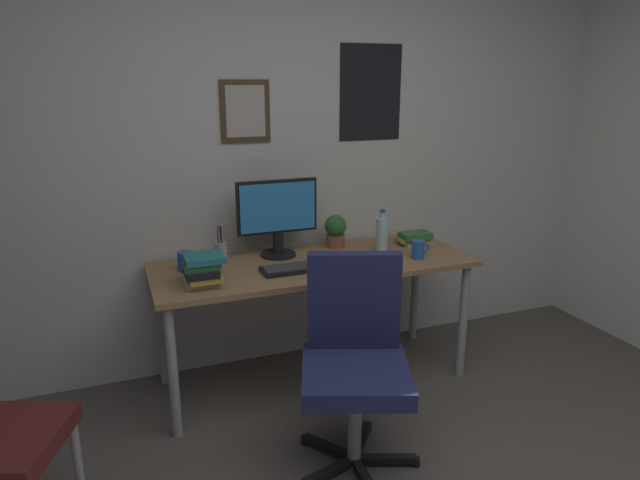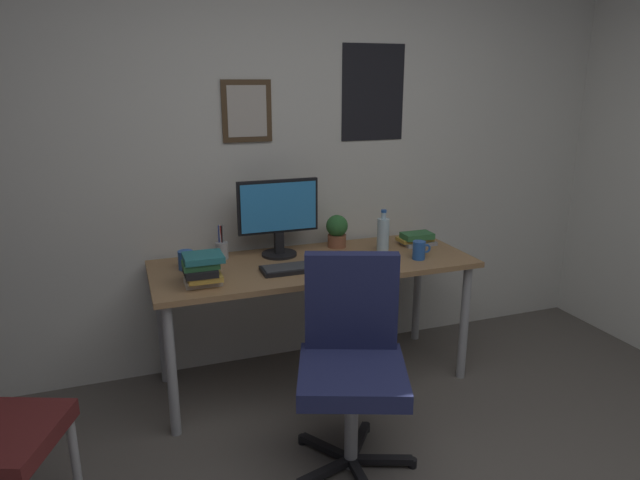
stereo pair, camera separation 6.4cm
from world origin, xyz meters
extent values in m
cube|color=silver|center=(0.00, 2.15, 1.30)|extent=(4.40, 0.08, 2.60)
cube|color=#4C3823|center=(-0.27, 2.11, 1.52)|extent=(0.28, 0.02, 0.34)
cube|color=beige|center=(-0.27, 2.09, 1.52)|extent=(0.22, 0.00, 0.28)
cube|color=black|center=(0.51, 2.11, 1.61)|extent=(0.40, 0.01, 0.56)
cube|color=#936D47|center=(0.00, 1.74, 0.71)|extent=(1.76, 0.67, 0.03)
cylinder|color=#9EA0A5|center=(-0.82, 1.46, 0.35)|extent=(0.05, 0.05, 0.69)
cylinder|color=#9EA0A5|center=(0.82, 1.46, 0.35)|extent=(0.05, 0.05, 0.69)
cylinder|color=#9EA0A5|center=(-0.82, 2.01, 0.35)|extent=(0.05, 0.05, 0.69)
cylinder|color=#9EA0A5|center=(0.82, 2.01, 0.35)|extent=(0.05, 0.05, 0.69)
cube|color=#1E234C|center=(-0.10, 0.95, 0.46)|extent=(0.59, 0.59, 0.08)
cube|color=#1E234C|center=(-0.03, 1.14, 0.72)|extent=(0.42, 0.21, 0.45)
cylinder|color=#9EA0A5|center=(-0.10, 0.95, 0.21)|extent=(0.08, 0.08, 0.42)
cube|color=black|center=(0.03, 0.90, 0.04)|extent=(0.28, 0.14, 0.03)
cylinder|color=black|center=(0.16, 0.85, 0.02)|extent=(0.05, 0.05, 0.04)
cube|color=black|center=(-0.01, 1.06, 0.04)|extent=(0.21, 0.24, 0.03)
cylinder|color=black|center=(0.07, 1.17, 0.02)|extent=(0.05, 0.05, 0.04)
cube|color=black|center=(-0.18, 1.06, 0.04)|extent=(0.19, 0.26, 0.03)
cylinder|color=black|center=(-0.25, 1.18, 0.02)|extent=(0.05, 0.05, 0.04)
cube|color=black|center=(-0.24, 0.91, 0.04)|extent=(0.28, 0.11, 0.03)
cube|color=black|center=(-0.11, 0.81, 0.04)|extent=(0.05, 0.28, 0.03)
cylinder|color=#9EA0A5|center=(-1.24, 1.11, 0.20)|extent=(0.05, 0.05, 0.41)
cylinder|color=black|center=(-0.15, 1.91, 0.73)|extent=(0.20, 0.20, 0.01)
cube|color=black|center=(-0.15, 1.91, 0.80)|extent=(0.05, 0.04, 0.12)
cube|color=black|center=(-0.15, 1.92, 1.01)|extent=(0.46, 0.02, 0.30)
cube|color=#338CD8|center=(-0.15, 1.90, 1.01)|extent=(0.43, 0.00, 0.27)
cube|color=black|center=(-0.11, 1.63, 0.73)|extent=(0.43, 0.15, 0.02)
cube|color=#38383A|center=(-0.11, 1.63, 0.75)|extent=(0.41, 0.13, 0.00)
ellipsoid|color=black|center=(0.19, 1.64, 0.74)|extent=(0.06, 0.11, 0.04)
cylinder|color=silver|center=(0.43, 1.76, 0.82)|extent=(0.07, 0.07, 0.20)
cylinder|color=silver|center=(0.43, 1.76, 0.94)|extent=(0.03, 0.03, 0.04)
cylinder|color=#2659B2|center=(0.43, 1.76, 0.97)|extent=(0.03, 0.03, 0.01)
cylinder|color=#2659B2|center=(0.56, 1.58, 0.77)|extent=(0.07, 0.07, 0.10)
torus|color=#2659B2|center=(0.61, 1.58, 0.78)|extent=(0.05, 0.01, 0.05)
cylinder|color=#2659B2|center=(-0.68, 1.84, 0.77)|extent=(0.08, 0.08, 0.10)
torus|color=#2659B2|center=(-0.63, 1.84, 0.78)|extent=(0.05, 0.01, 0.05)
cylinder|color=brown|center=(0.22, 1.96, 0.76)|extent=(0.11, 0.11, 0.07)
sphere|color=#2D6B33|center=(0.22, 1.96, 0.85)|extent=(0.13, 0.13, 0.13)
ellipsoid|color=#287A38|center=(0.19, 1.98, 0.85)|extent=(0.07, 0.08, 0.02)
ellipsoid|color=#287A38|center=(0.25, 1.98, 0.87)|extent=(0.07, 0.08, 0.02)
ellipsoid|color=#287A38|center=(0.20, 1.93, 0.86)|extent=(0.08, 0.07, 0.02)
cylinder|color=#9EA0A5|center=(-0.47, 1.96, 0.77)|extent=(0.07, 0.07, 0.09)
cylinder|color=#263FBF|center=(-0.48, 1.97, 0.85)|extent=(0.01, 0.01, 0.13)
cylinder|color=red|center=(-0.47, 1.96, 0.85)|extent=(0.01, 0.01, 0.13)
cylinder|color=black|center=(-0.46, 1.96, 0.85)|extent=(0.01, 0.01, 0.13)
cylinder|color=#9EA0A5|center=(-0.46, 1.96, 0.85)|extent=(0.01, 0.03, 0.14)
cylinder|color=#9EA0A5|center=(-0.47, 1.96, 0.85)|extent=(0.01, 0.02, 0.14)
cube|color=silver|center=(-0.63, 1.58, 0.74)|extent=(0.17, 0.12, 0.03)
cube|color=gold|center=(-0.62, 1.57, 0.77)|extent=(0.16, 0.16, 0.03)
cube|color=black|center=(-0.64, 1.56, 0.80)|extent=(0.15, 0.16, 0.03)
cube|color=#33723F|center=(-0.64, 1.57, 0.83)|extent=(0.17, 0.12, 0.03)
cube|color=#26727A|center=(-0.62, 1.58, 0.86)|extent=(0.19, 0.17, 0.03)
cube|color=gray|center=(0.71, 1.83, 0.73)|extent=(0.20, 0.12, 0.02)
cube|color=gold|center=(0.69, 1.85, 0.75)|extent=(0.21, 0.12, 0.02)
cube|color=#33723F|center=(0.69, 1.83, 0.78)|extent=(0.18, 0.12, 0.03)
camera|label=1|loc=(-1.02, -1.01, 1.69)|focal=31.45mm
camera|label=2|loc=(-0.96, -1.04, 1.69)|focal=31.45mm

